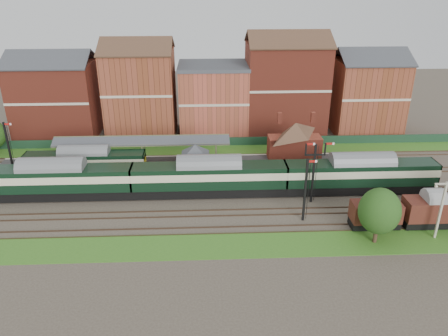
{
  "coord_description": "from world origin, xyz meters",
  "views": [
    {
      "loc": [
        -1.51,
        -51.92,
        27.39
      ],
      "look_at": [
        0.88,
        2.0,
        3.0
      ],
      "focal_mm": 35.0,
      "sensor_mm": 36.0,
      "label": 1
    }
  ],
  "objects_px": {
    "platform_railcar": "(85,162)",
    "goods_van_a": "(376,213)",
    "semaphore_bracket": "(314,169)",
    "signal_box": "(196,164)",
    "dmu_train": "(209,177)"
  },
  "relations": [
    {
      "from": "semaphore_bracket",
      "to": "dmu_train",
      "type": "xyz_separation_m",
      "value": [
        -13.18,
        2.5,
        -1.93
      ]
    },
    {
      "from": "dmu_train",
      "to": "goods_van_a",
      "type": "height_order",
      "value": "dmu_train"
    },
    {
      "from": "semaphore_bracket",
      "to": "platform_railcar",
      "type": "bearing_deg",
      "value": 163.79
    },
    {
      "from": "semaphore_bracket",
      "to": "dmu_train",
      "type": "relative_size",
      "value": 0.13
    },
    {
      "from": "platform_railcar",
      "to": "signal_box",
      "type": "bearing_deg",
      "value": -11.53
    },
    {
      "from": "platform_railcar",
      "to": "dmu_train",
      "type": "bearing_deg",
      "value": -20.08
    },
    {
      "from": "semaphore_bracket",
      "to": "signal_box",
      "type": "bearing_deg",
      "value": 159.08
    },
    {
      "from": "signal_box",
      "to": "platform_railcar",
      "type": "relative_size",
      "value": 0.35
    },
    {
      "from": "semaphore_bracket",
      "to": "goods_van_a",
      "type": "height_order",
      "value": "semaphore_bracket"
    },
    {
      "from": "semaphore_bracket",
      "to": "platform_railcar",
      "type": "distance_m",
      "value": 32.33
    },
    {
      "from": "platform_railcar",
      "to": "goods_van_a",
      "type": "height_order",
      "value": "platform_railcar"
    },
    {
      "from": "semaphore_bracket",
      "to": "platform_railcar",
      "type": "height_order",
      "value": "semaphore_bracket"
    },
    {
      "from": "dmu_train",
      "to": "goods_van_a",
      "type": "bearing_deg",
      "value": -25.26
    },
    {
      "from": "semaphore_bracket",
      "to": "goods_van_a",
      "type": "relative_size",
      "value": 1.46
    },
    {
      "from": "signal_box",
      "to": "dmu_train",
      "type": "xyz_separation_m",
      "value": [
        1.86,
        -3.25,
        -0.49
      ]
    }
  ]
}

